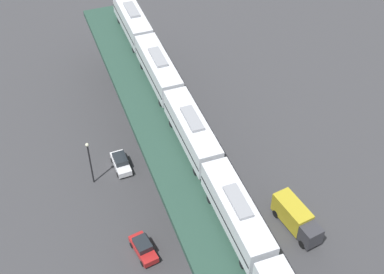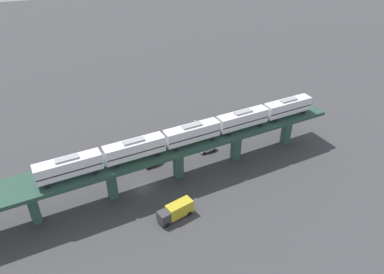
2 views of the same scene
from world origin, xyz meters
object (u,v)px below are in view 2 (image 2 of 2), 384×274
at_px(street_car_white, 208,148).
at_px(street_car_red, 153,161).
at_px(street_car_blue, 116,166).
at_px(delivery_truck, 176,211).
at_px(subway_train, 192,133).
at_px(street_lamp, 195,130).

height_order(street_car_white, street_car_red, same).
xyz_separation_m(street_car_blue, delivery_truck, (-19.45, -8.41, 0.82)).
distance_m(subway_train, street_car_blue, 20.51).
bearing_deg(street_car_white, street_car_red, 94.51).
distance_m(street_car_blue, street_car_white, 22.49).
relative_size(street_car_red, delivery_truck, 0.63).
bearing_deg(street_car_blue, street_car_white, -90.08).
relative_size(street_car_blue, delivery_truck, 0.60).
distance_m(street_car_white, street_lamp, 5.29).
relative_size(street_car_white, delivery_truck, 0.62).
xyz_separation_m(street_car_red, delivery_truck, (-18.30, -0.02, 0.82)).
height_order(street_car_blue, delivery_truck, delivery_truck).
bearing_deg(street_car_white, subway_train, 140.03).
bearing_deg(delivery_truck, street_lamp, -27.69).
distance_m(street_car_blue, street_car_red, 8.46).
bearing_deg(street_car_red, street_car_blue, 82.23).
xyz_separation_m(subway_train, street_car_white, (8.27, -6.93, -10.48)).
distance_m(street_car_red, street_lamp, 13.52).
bearing_deg(street_lamp, delivery_truck, 152.31).
bearing_deg(delivery_truck, street_car_white, -35.95).
distance_m(street_car_blue, delivery_truck, 21.20).
distance_m(street_car_blue, street_lamp, 21.16).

